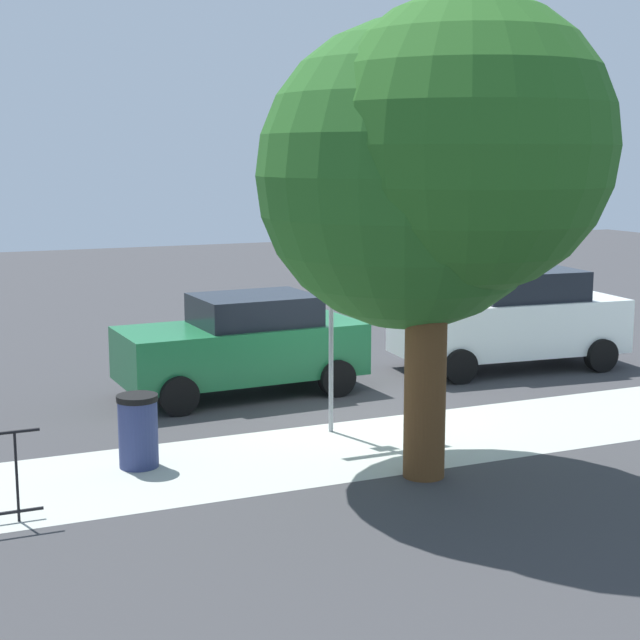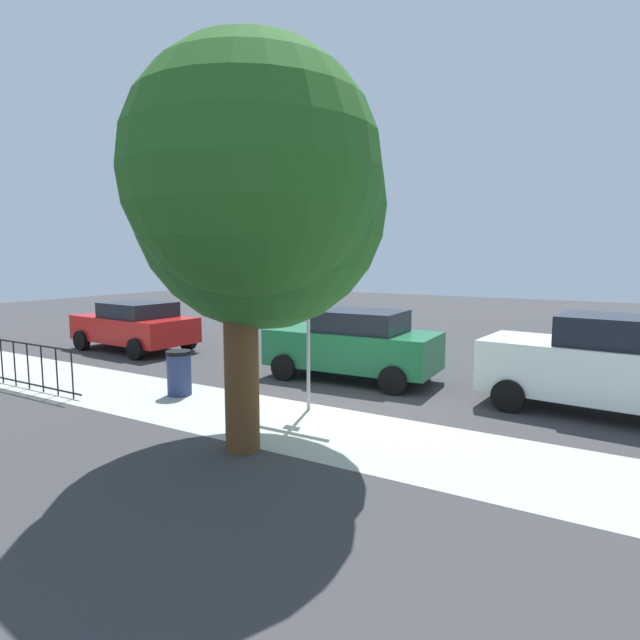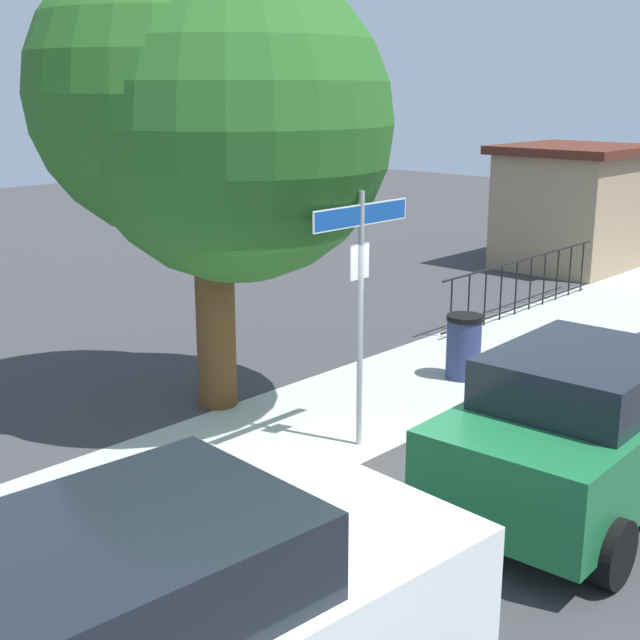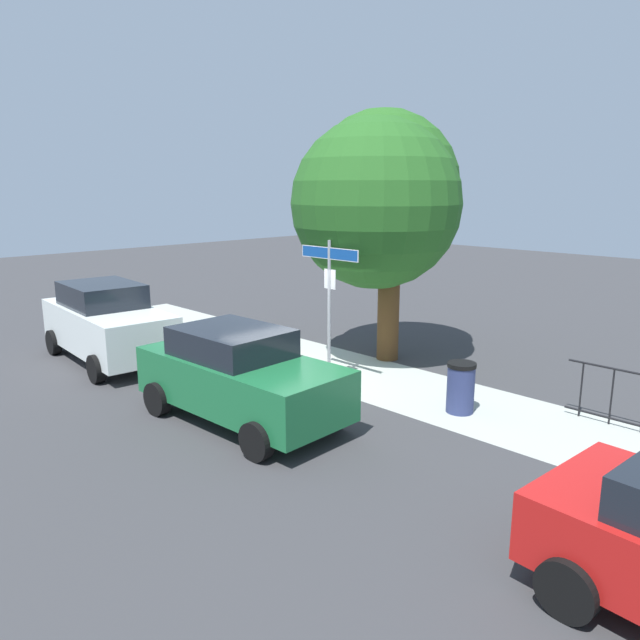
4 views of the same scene
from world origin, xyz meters
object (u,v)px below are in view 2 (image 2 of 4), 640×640
(street_sign, at_px, (308,297))
(car_green, at_px, (354,344))
(shade_tree, at_px, (260,188))
(car_white, at_px, (606,365))
(car_red, at_px, (135,325))
(trash_bin, at_px, (179,373))

(street_sign, bearing_deg, car_green, -81.25)
(shade_tree, height_order, car_white, shade_tree)
(shade_tree, height_order, car_green, shade_tree)
(shade_tree, relative_size, car_red, 1.43)
(shade_tree, bearing_deg, car_green, -78.98)
(shade_tree, bearing_deg, trash_bin, -25.54)
(trash_bin, bearing_deg, car_red, -31.41)
(shade_tree, distance_m, car_green, 5.95)
(car_white, distance_m, car_green, 5.45)
(shade_tree, relative_size, car_white, 1.33)
(car_red, bearing_deg, street_sign, 165.45)
(shade_tree, xyz_separation_m, car_green, (0.97, -4.95, -3.16))
(car_green, bearing_deg, car_white, 176.64)
(street_sign, height_order, car_red, street_sign)
(street_sign, relative_size, car_red, 0.74)
(street_sign, distance_m, shade_tree, 2.89)
(car_green, distance_m, car_red, 7.86)
(street_sign, distance_m, car_green, 3.10)
(car_white, relative_size, car_red, 1.07)
(shade_tree, distance_m, car_red, 10.60)
(street_sign, height_order, trash_bin, street_sign)
(street_sign, bearing_deg, shade_tree, 103.81)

